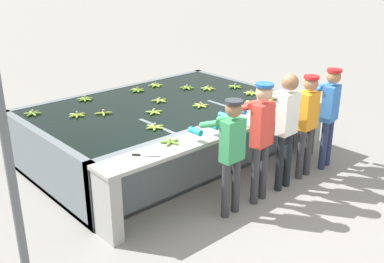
% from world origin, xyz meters
% --- Properties ---
extents(ground_plane, '(80.00, 80.00, 0.00)m').
position_xyz_m(ground_plane, '(0.00, 0.00, 0.00)').
color(ground_plane, gray).
rests_on(ground_plane, ground).
extents(wash_tank, '(4.27, 2.71, 0.93)m').
position_xyz_m(wash_tank, '(-0.00, 1.80, 0.46)').
color(wash_tank, slate).
rests_on(wash_tank, ground).
extents(work_ledge, '(4.27, 0.45, 0.93)m').
position_xyz_m(work_ledge, '(0.00, 0.23, 0.65)').
color(work_ledge, '#9E9E99').
rests_on(work_ledge, ground).
extents(worker_0, '(0.42, 0.72, 1.58)m').
position_xyz_m(worker_0, '(-0.54, -0.32, 0.95)').
color(worker_0, '#38383D').
rests_on(worker_0, ground).
extents(worker_1, '(0.44, 0.73, 1.69)m').
position_xyz_m(worker_1, '(0.01, -0.34, 1.03)').
color(worker_1, '#38383D').
rests_on(worker_1, ground).
extents(worker_2, '(0.42, 0.72, 1.73)m').
position_xyz_m(worker_2, '(0.56, -0.34, 1.04)').
color(worker_2, '#1E2328').
rests_on(worker_2, ground).
extents(worker_3, '(0.42, 0.72, 1.60)m').
position_xyz_m(worker_3, '(1.11, -0.31, 0.97)').
color(worker_3, '#38383D').
rests_on(worker_3, ground).
extents(worker_4, '(0.48, 0.74, 1.62)m').
position_xyz_m(worker_4, '(1.66, -0.35, 0.98)').
color(worker_4, navy).
rests_on(worker_4, ground).
extents(banana_bunch_floating_0, '(0.27, 0.28, 0.08)m').
position_xyz_m(banana_bunch_floating_0, '(0.06, 1.88, 0.94)').
color(banana_bunch_floating_0, '#9EC642').
rests_on(banana_bunch_floating_0, wash_tank).
extents(banana_bunch_floating_1, '(0.28, 0.28, 0.08)m').
position_xyz_m(banana_bunch_floating_1, '(-0.83, 2.80, 0.94)').
color(banana_bunch_floating_1, '#75A333').
rests_on(banana_bunch_floating_1, wash_tank).
extents(banana_bunch_floating_2, '(0.27, 0.28, 0.08)m').
position_xyz_m(banana_bunch_floating_2, '(-1.82, 2.66, 0.94)').
color(banana_bunch_floating_2, '#75A333').
rests_on(banana_bunch_floating_2, wash_tank).
extents(banana_bunch_floating_3, '(0.26, 0.26, 0.08)m').
position_xyz_m(banana_bunch_floating_3, '(-0.99, 1.94, 0.94)').
color(banana_bunch_floating_3, '#93BC3D').
rests_on(banana_bunch_floating_3, wash_tank).
extents(banana_bunch_floating_4, '(0.28, 0.28, 0.08)m').
position_xyz_m(banana_bunch_floating_4, '(0.16, 2.67, 0.94)').
color(banana_bunch_floating_4, '#75A333').
rests_on(banana_bunch_floating_4, wash_tank).
extents(banana_bunch_floating_5, '(0.28, 0.26, 0.08)m').
position_xyz_m(banana_bunch_floating_5, '(-1.35, 2.13, 0.94)').
color(banana_bunch_floating_5, '#9EC642').
rests_on(banana_bunch_floating_5, wash_tank).
extents(banana_bunch_floating_6, '(0.28, 0.27, 0.08)m').
position_xyz_m(banana_bunch_floating_6, '(1.20, 1.88, 0.94)').
color(banana_bunch_floating_6, '#9EC642').
rests_on(banana_bunch_floating_6, wash_tank).
extents(banana_bunch_floating_7, '(0.28, 0.28, 0.08)m').
position_xyz_m(banana_bunch_floating_7, '(0.95, 2.18, 0.94)').
color(banana_bunch_floating_7, '#75A333').
rests_on(banana_bunch_floating_7, wash_tank).
extents(banana_bunch_floating_8, '(0.27, 0.28, 0.08)m').
position_xyz_m(banana_bunch_floating_8, '(0.62, 2.71, 0.94)').
color(banana_bunch_floating_8, '#9EC642').
rests_on(banana_bunch_floating_8, wash_tank).
extents(banana_bunch_floating_9, '(0.28, 0.28, 0.08)m').
position_xyz_m(banana_bunch_floating_9, '(1.56, 1.14, 0.94)').
color(banana_bunch_floating_9, '#9EC642').
rests_on(banana_bunch_floating_9, wash_tank).
extents(banana_bunch_floating_10, '(0.28, 0.28, 0.08)m').
position_xyz_m(banana_bunch_floating_10, '(1.67, 1.63, 0.94)').
color(banana_bunch_floating_10, '#75A333').
rests_on(banana_bunch_floating_10, wash_tank).
extents(banana_bunch_floating_11, '(0.28, 0.27, 0.08)m').
position_xyz_m(banana_bunch_floating_11, '(-0.38, 1.45, 0.94)').
color(banana_bunch_floating_11, '#9EC642').
rests_on(banana_bunch_floating_11, wash_tank).
extents(banana_bunch_floating_12, '(0.28, 0.28, 0.08)m').
position_xyz_m(banana_bunch_floating_12, '(-0.78, 0.91, 0.94)').
color(banana_bunch_floating_12, '#9EC642').
rests_on(banana_bunch_floating_12, wash_tank).
extents(banana_bunch_floating_13, '(0.26, 0.28, 0.08)m').
position_xyz_m(banana_bunch_floating_13, '(0.39, 1.22, 0.94)').
color(banana_bunch_floating_13, '#9EC642').
rests_on(banana_bunch_floating_13, wash_tank).
extents(banana_bunch_ledge_0, '(0.28, 0.27, 0.08)m').
position_xyz_m(banana_bunch_ledge_0, '(0.92, 0.14, 0.95)').
color(banana_bunch_ledge_0, '#7FAD33').
rests_on(banana_bunch_ledge_0, work_ledge).
extents(banana_bunch_ledge_1, '(0.27, 0.28, 0.08)m').
position_xyz_m(banana_bunch_ledge_1, '(-0.98, 0.33, 0.95)').
color(banana_bunch_ledge_1, '#75A333').
rests_on(banana_bunch_ledge_1, work_ledge).
extents(knife_0, '(0.34, 0.15, 0.02)m').
position_xyz_m(knife_0, '(1.39, 0.25, 0.94)').
color(knife_0, silver).
rests_on(knife_0, work_ledge).
extents(knife_1, '(0.26, 0.28, 0.02)m').
position_xyz_m(knife_1, '(-1.50, 0.25, 0.94)').
color(knife_1, silver).
rests_on(knife_1, work_ledge).
extents(support_post_left, '(0.09, 0.09, 3.20)m').
position_xyz_m(support_post_left, '(-3.10, 0.13, 1.60)').
color(support_post_left, slate).
rests_on(support_post_left, ground).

